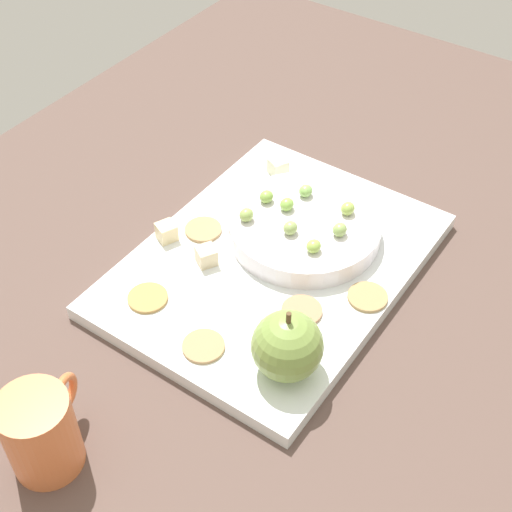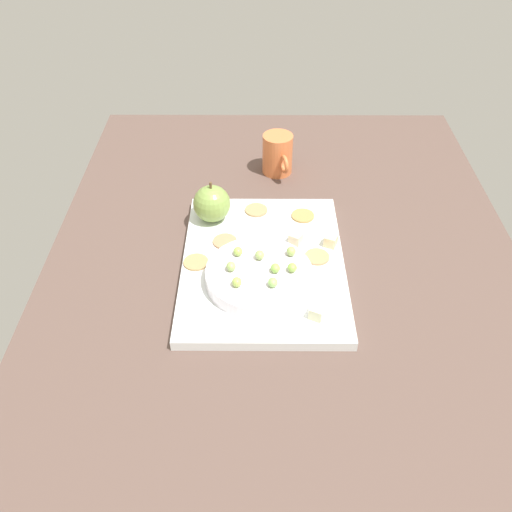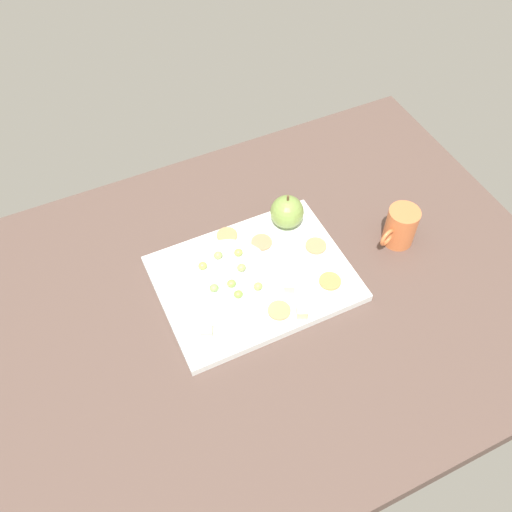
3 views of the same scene
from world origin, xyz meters
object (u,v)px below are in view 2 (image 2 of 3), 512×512
object	(u,v)px
serving_dish	(259,276)
grape_3	(237,282)
cheese_cube_0	(296,239)
cracker_2	(225,241)
cracker_1	(256,210)
grape_0	(238,251)
platter	(263,264)
apple_whole	(212,204)
cheese_cube_2	(317,313)
cracker_3	(196,262)
cracker_0	(303,216)
grape_4	(292,268)
cup	(278,154)
grape_2	(260,255)
grape_5	(291,250)
grape_7	(275,268)
cracker_4	(317,257)
grape_1	(273,282)
cheese_cube_1	(331,241)
grape_6	(231,266)

from	to	relation	value
serving_dish	grape_3	size ratio (longest dim) A/B	10.18
cheese_cube_0	cracker_2	distance (cm)	12.90
cracker_1	grape_0	bearing A→B (deg)	-10.77
platter	apple_whole	world-z (taller)	apple_whole
cheese_cube_2	cracker_1	xyz separation A→B (cm)	(-28.26, -9.59, -0.85)
cracker_3	cracker_0	bearing A→B (deg)	125.02
grape_4	cup	xyz separation A→B (cm)	(-37.41, -1.41, -0.68)
grape_3	grape_2	bearing A→B (deg)	151.10
serving_dish	cracker_2	distance (cm)	12.15
grape_2	grape_5	distance (cm)	5.50
cracker_2	cup	bearing A→B (deg)	159.17
apple_whole	grape_7	bearing A→B (deg)	33.01
apple_whole	cracker_4	xyz separation A→B (cm)	(11.39, 19.15, -3.33)
grape_1	grape_4	distance (cm)	4.82
cracker_4	grape_5	xyz separation A→B (cm)	(1.94, -4.78, 3.12)
grape_3	serving_dish	bearing A→B (deg)	135.72
cracker_2	cup	world-z (taller)	cup
cracker_1	grape_0	size ratio (longest dim) A/B	2.50
platter	cheese_cube_1	distance (cm)	13.06
serving_dish	cup	world-z (taller)	cup
grape_4	grape_5	distance (cm)	4.33
cracker_3	cracker_4	bearing A→B (deg)	94.11
cracker_3	cup	size ratio (longest dim) A/B	0.46
cheese_cube_0	cheese_cube_1	bearing A→B (deg)	84.97
cheese_cube_0	cracker_1	bearing A→B (deg)	-144.13
cracker_2	grape_0	size ratio (longest dim) A/B	2.50
cracker_4	cracker_1	bearing A→B (deg)	-142.31
grape_1	grape_4	size ratio (longest dim) A/B	1.00
grape_2	grape_5	xyz separation A→B (cm)	(-1.24, 5.36, 0.01)
grape_2	grape_3	xyz separation A→B (cm)	(6.63, -3.66, -0.01)
cheese_cube_2	grape_3	world-z (taller)	grape_3
cracker_2	cup	xyz separation A→B (cm)	(-26.93, 10.25, 2.38)
platter	grape_6	world-z (taller)	grape_6
cheese_cube_2	cheese_cube_1	bearing A→B (deg)	167.62
cup	cracker_4	bearing A→B (deg)	11.27
apple_whole	cracker_1	bearing A→B (deg)	107.08
grape_3	grape_7	world-z (taller)	same
cheese_cube_0	grape_7	size ratio (longest dim) A/B	1.20
grape_7	cup	bearing A→B (deg)	177.93
cracker_2	grape_4	xyz separation A→B (cm)	(10.48, 11.66, 3.06)
grape_6	grape_7	distance (cm)	7.31
cheese_cube_2	cracker_2	bearing A→B (deg)	-140.51
platter	grape_6	bearing A→B (deg)	-45.54
grape_2	grape_6	distance (cm)	5.55
cheese_cube_2	cracker_3	world-z (taller)	cheese_cube_2
serving_dish	cup	xyz separation A→B (cm)	(-37.32, 4.05, 1.31)
cracker_3	grape_1	size ratio (longest dim) A/B	2.50
cracker_3	cheese_cube_0	bearing A→B (deg)	107.37
grape_1	grape_2	bearing A→B (deg)	-162.49
cracker_4	cheese_cube_2	bearing A→B (deg)	-4.79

